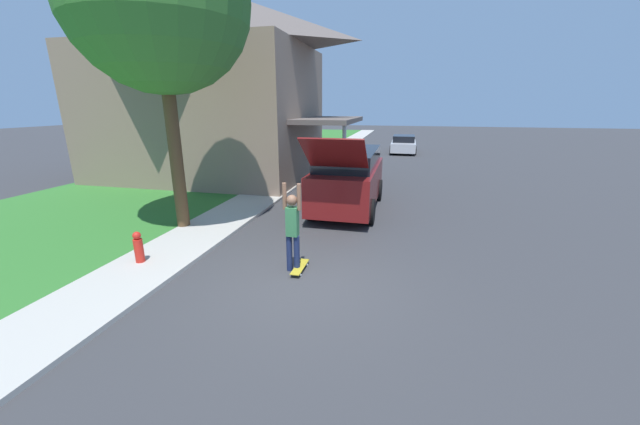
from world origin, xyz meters
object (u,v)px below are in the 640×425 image
at_px(suv_parked, 349,178).
at_px(skateboard, 300,267).
at_px(car_down_street, 404,144).
at_px(fire_hydrant, 139,247).
at_px(skateboarder, 292,227).

xyz_separation_m(suv_parked, skateboard, (-0.24, -5.14, -1.03)).
bearing_deg(skateboard, car_down_street, 85.02).
bearing_deg(fire_hydrant, suv_parked, 56.08).
height_order(skateboarder, skateboard, skateboarder).
distance_m(car_down_street, skateboard, 21.77).
height_order(car_down_street, skateboard, car_down_street).
distance_m(car_down_street, skateboarder, 21.81).
xyz_separation_m(skateboard, fire_hydrant, (-3.63, -0.61, 0.37)).
height_order(suv_parked, skateboarder, suv_parked).
bearing_deg(skateboarder, fire_hydrant, -170.65).
height_order(suv_parked, skateboard, suv_parked).
bearing_deg(suv_parked, skateboarder, -94.23).
bearing_deg(skateboarder, car_down_street, 84.66).
height_order(skateboarder, fire_hydrant, skateboarder).
bearing_deg(fire_hydrant, car_down_street, 76.10).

